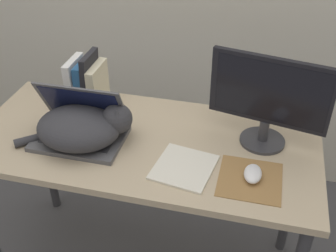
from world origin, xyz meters
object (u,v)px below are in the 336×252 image
at_px(notepad, 184,167).
at_px(external_monitor, 269,99).
at_px(computer_mouse, 253,174).
at_px(book_row, 87,83).
at_px(cat, 83,127).
at_px(laptop, 81,128).

bearing_deg(notepad, external_monitor, 40.82).
height_order(computer_mouse, notepad, computer_mouse).
bearing_deg(computer_mouse, book_row, 156.62).
distance_m(book_row, notepad, 0.59).
bearing_deg(cat, book_row, 109.24).
bearing_deg(book_row, notepad, -33.13).
relative_size(computer_mouse, book_row, 0.41).
xyz_separation_m(laptop, notepad, (0.42, -0.08, -0.04)).
xyz_separation_m(laptop, external_monitor, (0.67, 0.14, 0.15)).
xyz_separation_m(external_monitor, notepad, (-0.25, -0.22, -0.19)).
bearing_deg(external_monitor, cat, -165.65).
distance_m(laptop, book_row, 0.25).
relative_size(computer_mouse, notepad, 0.41).
bearing_deg(external_monitor, notepad, -139.18).
distance_m(cat, book_row, 0.28).
height_order(external_monitor, computer_mouse, external_monitor).
bearing_deg(cat, laptop, 130.83).
xyz_separation_m(external_monitor, computer_mouse, (-0.02, -0.21, -0.17)).
height_order(book_row, notepad, book_row).
distance_m(external_monitor, computer_mouse, 0.28).
bearing_deg(external_monitor, book_row, 172.54).
distance_m(laptop, external_monitor, 0.70).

